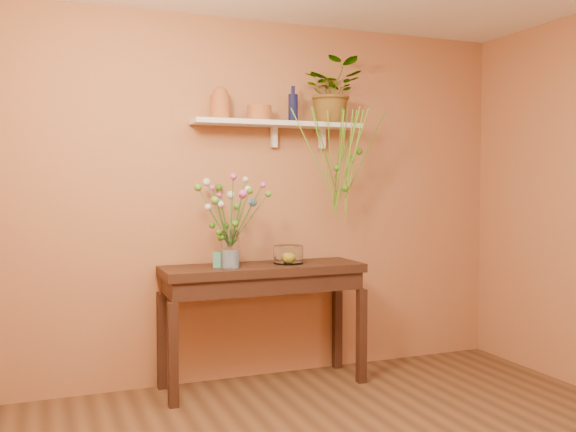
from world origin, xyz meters
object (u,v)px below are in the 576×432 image
Objects in this scene: terracotta_jug at (220,104)px; spider_plant at (333,92)px; bouquet at (229,203)px; glass_vase at (230,252)px; glass_bowl at (288,255)px; sideboard at (263,283)px; blue_bottle at (293,107)px.

spider_plant is at bearing -1.59° from terracotta_jug.
spider_plant is at bearing 10.93° from bouquet.
bouquet is at bearing -169.07° from spider_plant.
glass_vase is (-0.87, -0.17, -1.18)m from spider_plant.
glass_bowl is (0.47, 0.07, -0.39)m from bouquet.
bouquet reaches higher than glass_bowl.
sideboard is 1.32m from blue_bottle.
blue_bottle is at bearing 16.86° from bouquet.
spider_plant is 0.84× the size of bouquet.
glass_vase is 0.34m from bouquet.
spider_plant is 1.48m from glass_vase.
terracotta_jug is 0.41× the size of bouquet.
bouquet reaches higher than sideboard.
glass_bowl reaches higher than sideboard.
terracotta_jug is 0.73m from bouquet.
sideboard is at bearing 12.74° from glass_vase.
blue_bottle is (0.28, 0.10, 1.29)m from sideboard.
glass_vase is 0.47m from glass_bowl.
glass_vase is (-0.54, -0.16, -1.05)m from blue_bottle.
glass_bowl is (0.48, -0.13, -1.10)m from terracotta_jug.
terracotta_jug is 0.89× the size of glass_vase.
spider_plant is at bearing 0.72° from blue_bottle.
glass_bowl is (0.20, 0.01, 0.19)m from sideboard.
bouquet is at bearing -166.70° from sideboard.
sideboard is at bearing -25.19° from terracotta_jug.
spider_plant is 1.23m from bouquet.
sideboard is at bearing -178.52° from glass_bowl.
spider_plant is at bearing 9.86° from sideboard.
spider_plant is 1.84× the size of glass_vase.
glass_vase is at bearing -163.36° from blue_bottle.
sideboard is 5.51× the size of blue_bottle.
bouquet is at bearing -171.64° from glass_bowl.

